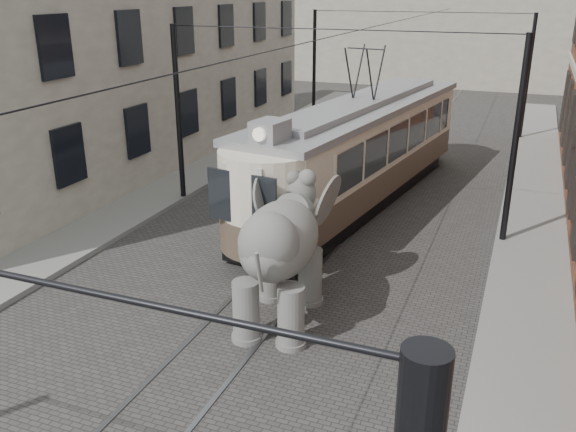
% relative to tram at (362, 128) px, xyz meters
% --- Properties ---
extents(ground, '(120.00, 120.00, 0.00)m').
position_rel_tram_xyz_m(ground, '(-0.27, -8.11, -2.64)').
color(ground, '#3B3936').
extents(tram_rails, '(1.54, 80.00, 0.02)m').
position_rel_tram_xyz_m(tram_rails, '(-0.27, -8.11, -2.63)').
color(tram_rails, slate).
rests_on(tram_rails, ground).
extents(sidewalk_right, '(2.00, 60.00, 0.15)m').
position_rel_tram_xyz_m(sidewalk_right, '(5.73, -8.11, -2.57)').
color(sidewalk_right, slate).
rests_on(sidewalk_right, ground).
extents(sidewalk_left, '(2.00, 60.00, 0.15)m').
position_rel_tram_xyz_m(sidewalk_left, '(-6.77, -8.11, -2.57)').
color(sidewalk_left, slate).
rests_on(sidewalk_left, ground).
extents(stucco_building, '(7.00, 24.00, 10.00)m').
position_rel_tram_xyz_m(stucco_building, '(-11.27, 1.89, 2.36)').
color(stucco_building, gray).
rests_on(stucco_building, ground).
extents(catenary, '(11.00, 30.20, 6.00)m').
position_rel_tram_xyz_m(catenary, '(-0.47, -3.11, 0.36)').
color(catenary, black).
rests_on(catenary, ground).
extents(tram, '(4.69, 13.58, 5.29)m').
position_rel_tram_xyz_m(tram, '(0.00, 0.00, 0.00)').
color(tram, beige).
rests_on(tram, ground).
extents(elephant, '(3.40, 5.32, 3.06)m').
position_rel_tram_xyz_m(elephant, '(0.49, -8.59, -1.11)').
color(elephant, '#66645E').
rests_on(elephant, ground).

